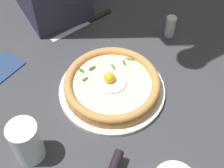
{
  "coord_description": "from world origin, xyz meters",
  "views": [
    {
      "loc": [
        -0.3,
        -0.44,
        0.69
      ],
      "look_at": [
        -0.02,
        0.02,
        0.03
      ],
      "focal_mm": 49.85,
      "sensor_mm": 36.0,
      "label": 1
    }
  ],
  "objects_px": {
    "pizza": "(112,84)",
    "table_knife": "(91,20)",
    "drinking_glass": "(27,144)",
    "pepper_shaker": "(170,27)"
  },
  "relations": [
    {
      "from": "drinking_glass",
      "to": "pepper_shaker",
      "type": "xyz_separation_m",
      "value": [
        0.55,
        0.17,
        -0.01
      ]
    },
    {
      "from": "drinking_glass",
      "to": "pepper_shaker",
      "type": "distance_m",
      "value": 0.58
    },
    {
      "from": "table_knife",
      "to": "drinking_glass",
      "type": "relative_size",
      "value": 2.1
    },
    {
      "from": "table_knife",
      "to": "drinking_glass",
      "type": "bearing_deg",
      "value": -135.23
    },
    {
      "from": "pizza",
      "to": "drinking_glass",
      "type": "distance_m",
      "value": 0.28
    },
    {
      "from": "table_knife",
      "to": "drinking_glass",
      "type": "height_order",
      "value": "drinking_glass"
    },
    {
      "from": "pizza",
      "to": "table_knife",
      "type": "relative_size",
      "value": 1.09
    },
    {
      "from": "drinking_glass",
      "to": "table_knife",
      "type": "bearing_deg",
      "value": 44.77
    },
    {
      "from": "drinking_glass",
      "to": "pepper_shaker",
      "type": "height_order",
      "value": "drinking_glass"
    },
    {
      "from": "pizza",
      "to": "pepper_shaker",
      "type": "height_order",
      "value": "pepper_shaker"
    }
  ]
}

